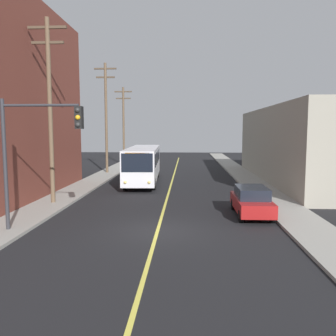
% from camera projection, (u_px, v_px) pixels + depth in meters
% --- Properties ---
extents(ground_plane, '(120.00, 120.00, 0.00)m').
position_uv_depth(ground_plane, '(158.00, 231.00, 16.60)').
color(ground_plane, black).
extents(sidewalk_left, '(2.50, 90.00, 0.15)m').
position_uv_depth(sidewalk_left, '(74.00, 191.00, 26.90)').
color(sidewalk_left, gray).
rests_on(sidewalk_left, ground).
extents(sidewalk_right, '(2.50, 90.00, 0.15)m').
position_uv_depth(sidewalk_right, '(265.00, 193.00, 26.13)').
color(sidewalk_right, gray).
rests_on(sidewalk_right, ground).
extents(lane_stripe_center, '(0.16, 60.00, 0.01)m').
position_uv_depth(lane_stripe_center, '(171.00, 183.00, 31.49)').
color(lane_stripe_center, '#D8CC4C').
rests_on(lane_stripe_center, ground).
extents(building_right_warehouse, '(12.00, 24.27, 6.83)m').
position_uv_depth(building_right_warehouse, '(328.00, 145.00, 32.62)').
color(building_right_warehouse, gray).
rests_on(building_right_warehouse, ground).
extents(city_bus, '(3.08, 12.24, 3.20)m').
position_uv_depth(city_bus, '(143.00, 163.00, 31.90)').
color(city_bus, silver).
rests_on(city_bus, ground).
extents(parked_car_red, '(1.83, 4.41, 1.62)m').
position_uv_depth(parked_car_red, '(252.00, 201.00, 19.45)').
color(parked_car_red, maroon).
rests_on(parked_car_red, ground).
extents(utility_pole_near, '(2.40, 0.28, 11.43)m').
position_uv_depth(utility_pole_near, '(50.00, 104.00, 21.81)').
color(utility_pole_near, brown).
rests_on(utility_pole_near, sidewalk_left).
extents(utility_pole_mid, '(2.40, 0.28, 11.76)m').
position_uv_depth(utility_pole_mid, '(106.00, 114.00, 37.89)').
color(utility_pole_mid, brown).
rests_on(utility_pole_mid, sidewalk_left).
extents(utility_pole_far, '(2.40, 0.28, 10.45)m').
position_uv_depth(utility_pole_far, '(124.00, 122.00, 48.09)').
color(utility_pole_far, brown).
rests_on(utility_pole_far, sidewalk_left).
extents(traffic_signal_left_corner, '(3.75, 0.48, 6.00)m').
position_uv_depth(traffic_signal_left_corner, '(37.00, 140.00, 15.81)').
color(traffic_signal_left_corner, '#2D2D33').
rests_on(traffic_signal_left_corner, sidewalk_left).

